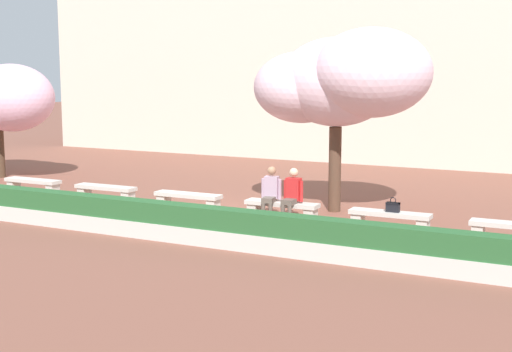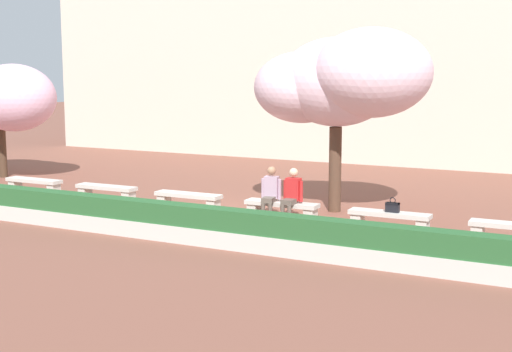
# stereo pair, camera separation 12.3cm
# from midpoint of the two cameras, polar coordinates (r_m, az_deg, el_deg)

# --- Properties ---
(ground_plane) EXTENTS (100.00, 100.00, 0.00)m
(ground_plane) POSITION_cam_midpoint_polar(r_m,az_deg,el_deg) (17.95, -2.02, -3.13)
(ground_plane) COLOR brown
(building_facade) EXTENTS (30.58, 4.00, 9.74)m
(building_facade) POSITION_cam_midpoint_polar(r_m,az_deg,el_deg) (29.43, 10.30, 10.78)
(building_facade) COLOR beige
(building_facade) RESTS_ON ground
(stone_bench_west_end) EXTENTS (1.85, 0.45, 0.45)m
(stone_bench_west_end) POSITION_cam_midpoint_polar(r_m,az_deg,el_deg) (21.92, -17.58, -0.60)
(stone_bench_west_end) COLOR beige
(stone_bench_west_end) RESTS_ON ground
(stone_bench_near_west) EXTENTS (1.85, 0.45, 0.45)m
(stone_bench_near_west) POSITION_cam_midpoint_polar(r_m,az_deg,el_deg) (20.14, -12.11, -1.17)
(stone_bench_near_west) COLOR beige
(stone_bench_near_west) RESTS_ON ground
(stone_bench_center) EXTENTS (1.85, 0.45, 0.45)m
(stone_bench_center) POSITION_cam_midpoint_polar(r_m,az_deg,el_deg) (18.58, -5.65, -1.82)
(stone_bench_center) COLOR beige
(stone_bench_center) RESTS_ON ground
(stone_bench_near_east) EXTENTS (1.85, 0.45, 0.45)m
(stone_bench_near_east) POSITION_cam_midpoint_polar(r_m,az_deg,el_deg) (17.29, 1.88, -2.54)
(stone_bench_near_east) COLOR beige
(stone_bench_near_east) RESTS_ON ground
(stone_bench_east_end) EXTENTS (1.85, 0.45, 0.45)m
(stone_bench_east_end) POSITION_cam_midpoint_polar(r_m,az_deg,el_deg) (16.36, 10.45, -3.32)
(stone_bench_east_end) COLOR beige
(stone_bench_east_end) RESTS_ON ground
(person_seated_left) EXTENTS (0.50, 0.72, 1.29)m
(person_seated_left) POSITION_cam_midpoint_polar(r_m,az_deg,el_deg) (17.30, 0.97, -1.21)
(person_seated_left) COLOR black
(person_seated_left) RESTS_ON ground
(person_seated_right) EXTENTS (0.51, 0.69, 1.29)m
(person_seated_right) POSITION_cam_midpoint_polar(r_m,az_deg,el_deg) (17.06, 2.69, -1.36)
(person_seated_right) COLOR black
(person_seated_right) RESTS_ON ground
(handbag) EXTENTS (0.30, 0.15, 0.34)m
(handbag) POSITION_cam_midpoint_polar(r_m,az_deg,el_deg) (16.27, 10.68, -2.40)
(handbag) COLOR black
(handbag) RESTS_ON stone_bench_east_end
(cherry_tree_main) EXTENTS (4.59, 3.17, 4.65)m
(cherry_tree_main) POSITION_cam_midpoint_polar(r_m,az_deg,el_deg) (18.07, 6.72, 7.65)
(cherry_tree_main) COLOR #513828
(cherry_tree_main) RESTS_ON ground
(planter_hedge_foreground) EXTENTS (18.00, 0.50, 0.80)m
(planter_hedge_foreground) POSITION_cam_midpoint_polar(r_m,az_deg,el_deg) (15.42, -7.36, -3.65)
(planter_hedge_foreground) COLOR beige
(planter_hedge_foreground) RESTS_ON ground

